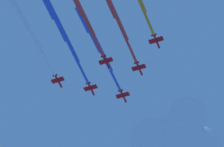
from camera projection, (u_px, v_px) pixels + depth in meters
jet_lead at (95, 40)px, 234.59m from camera, size 47.63×46.87×4.27m
jet_port_inner at (60, 27)px, 231.14m from camera, size 48.91×50.31×4.24m
jet_starboard_inner at (109, 3)px, 227.18m from camera, size 50.59×51.22×4.30m
jet_port_mid at (76, 2)px, 224.45m from camera, size 46.88×46.61×4.27m
jet_starboard_mid at (22, 16)px, 228.61m from camera, size 51.78×51.10×4.36m
cloud_puff at (176, 140)px, 253.40m from camera, size 55.60×46.89×39.60m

